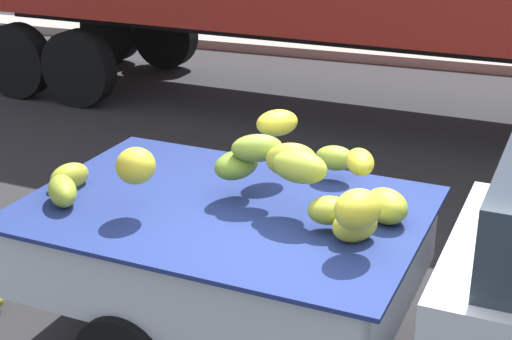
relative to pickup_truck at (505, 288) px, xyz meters
The scene contains 2 objects.
curb_strip 9.10m from the pickup_truck, 96.32° to the left, with size 80.00×0.80×0.16m, color gray.
pickup_truck is the anchor object (origin of this frame).
Camera 1 is at (1.03, -4.18, 3.23)m, focal length 54.11 mm.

